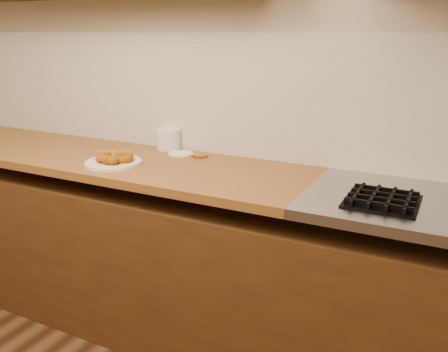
% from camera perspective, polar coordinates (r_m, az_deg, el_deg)
% --- Properties ---
extents(wall_back, '(4.00, 0.02, 2.70)m').
position_cam_1_polar(wall_back, '(2.36, 1.20, 13.25)').
color(wall_back, '#BDAB8E').
rests_on(wall_back, ground).
extents(base_cabinet, '(3.60, 0.60, 0.77)m').
position_cam_1_polar(base_cabinet, '(2.36, -2.28, -11.23)').
color(base_cabinet, '#4E2E0F').
rests_on(base_cabinet, floor).
extents(butcher_block, '(2.30, 0.62, 0.04)m').
position_cam_1_polar(butcher_block, '(2.55, -15.31, 2.19)').
color(butcher_block, brown).
rests_on(butcher_block, base_cabinet).
extents(backsplash, '(3.60, 0.02, 0.60)m').
position_cam_1_polar(backsplash, '(2.37, 1.05, 9.61)').
color(backsplash, beige).
rests_on(backsplash, wall_back).
extents(donut_plate, '(0.27, 0.27, 0.02)m').
position_cam_1_polar(donut_plate, '(2.31, -13.17, 1.57)').
color(donut_plate, silver).
rests_on(donut_plate, butcher_block).
extents(ring_donut, '(0.14, 0.15, 0.05)m').
position_cam_1_polar(ring_donut, '(2.29, -12.10, 2.21)').
color(ring_donut, '#924909').
rests_on(ring_donut, donut_plate).
extents(fried_dough_chunks, '(0.16, 0.17, 0.04)m').
position_cam_1_polar(fried_dough_chunks, '(2.30, -13.89, 2.15)').
color(fried_dough_chunks, '#924909').
rests_on(fried_dough_chunks, donut_plate).
extents(plastic_tub, '(0.17, 0.17, 0.11)m').
position_cam_1_polar(plastic_tub, '(2.55, -6.65, 4.44)').
color(plastic_tub, silver).
rests_on(plastic_tub, butcher_block).
extents(tub_lid, '(0.17, 0.17, 0.01)m').
position_cam_1_polar(tub_lid, '(2.44, -5.23, 2.69)').
color(tub_lid, white).
rests_on(tub_lid, butcher_block).
extents(brass_jar_lid, '(0.08, 0.08, 0.01)m').
position_cam_1_polar(brass_jar_lid, '(2.38, -2.89, 2.47)').
color(brass_jar_lid, '#B7742E').
rests_on(brass_jar_lid, butcher_block).
extents(wooden_utensil, '(0.17, 0.09, 0.01)m').
position_cam_1_polar(wooden_utensil, '(2.51, -13.03, 2.80)').
color(wooden_utensil, '#987B50').
rests_on(wooden_utensil, butcher_block).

